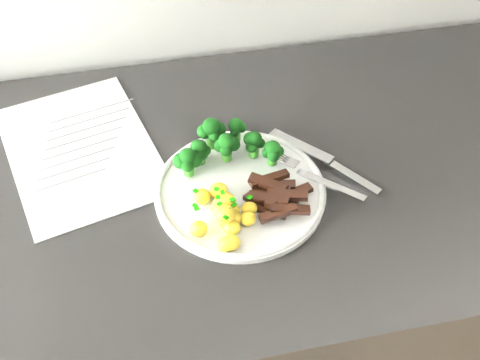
{
  "coord_description": "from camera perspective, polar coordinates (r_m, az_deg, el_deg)",
  "views": [
    {
      "loc": [
        -0.01,
        1.05,
        1.59
      ],
      "look_at": [
        0.11,
        1.63,
        0.94
      ],
      "focal_mm": 45.91,
      "sensor_mm": 36.0,
      "label": 1
    }
  ],
  "objects": [
    {
      "name": "counter",
      "position": [
        1.3,
        0.01,
        -13.49
      ],
      "size": [
        2.43,
        0.61,
        0.91
      ],
      "color": "black",
      "rests_on": "ground"
    },
    {
      "name": "recipe_paper",
      "position": [
        1.0,
        -14.58,
        2.75
      ],
      "size": [
        0.28,
        0.35,
        0.0
      ],
      "color": "white",
      "rests_on": "counter"
    },
    {
      "name": "plate",
      "position": [
        0.9,
        -0.0,
        -0.98
      ],
      "size": [
        0.25,
        0.25,
        0.01
      ],
      "color": "white",
      "rests_on": "counter"
    },
    {
      "name": "broccoli",
      "position": [
        0.92,
        -1.62,
        3.32
      ],
      "size": [
        0.17,
        0.09,
        0.06
      ],
      "color": "#2B6B1C",
      "rests_on": "plate"
    },
    {
      "name": "potatoes",
      "position": [
        0.85,
        -1.41,
        -3.17
      ],
      "size": [
        0.1,
        0.12,
        0.04
      ],
      "color": "yellow",
      "rests_on": "plate"
    },
    {
      "name": "beef_strips",
      "position": [
        0.88,
        3.4,
        -1.48
      ],
      "size": [
        0.1,
        0.09,
        0.03
      ],
      "color": "black",
      "rests_on": "plate"
    },
    {
      "name": "fork",
      "position": [
        0.91,
        7.15,
        0.27
      ],
      "size": [
        0.12,
        0.14,
        0.02
      ],
      "color": "silver",
      "rests_on": "plate"
    },
    {
      "name": "knife",
      "position": [
        0.94,
        9.04,
        1.08
      ],
      "size": [
        0.14,
        0.17,
        0.02
      ],
      "color": "silver",
      "rests_on": "plate"
    }
  ]
}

